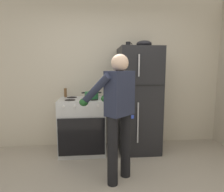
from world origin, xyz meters
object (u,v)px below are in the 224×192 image
(refrigerator, at_px, (138,100))
(coffee_mug, at_px, (128,45))
(stove_range, at_px, (83,126))
(person_cook, at_px, (117,107))
(red_pot, at_px, (92,95))
(pepper_mill, at_px, (65,93))
(mixing_bowl, at_px, (144,44))

(refrigerator, relative_size, coffee_mug, 15.87)
(stove_range, relative_size, coffee_mug, 8.32)
(person_cook, relative_size, red_pot, 4.91)
(refrigerator, height_order, stove_range, refrigerator)
(stove_range, bearing_deg, pepper_mill, 144.96)
(coffee_mug, bearing_deg, mixing_bowl, -10.99)
(coffee_mug, height_order, mixing_bowl, mixing_bowl)
(refrigerator, bearing_deg, person_cook, -117.89)
(red_pot, height_order, coffee_mug, coffee_mug)
(mixing_bowl, bearing_deg, person_cook, -121.67)
(coffee_mug, relative_size, pepper_mill, 0.74)
(coffee_mug, xyz_separation_m, pepper_mill, (-1.09, 0.15, -0.82))
(red_pot, xyz_separation_m, mixing_bowl, (0.88, 0.05, 0.84))
(person_cook, bearing_deg, pepper_mill, 125.04)
(refrigerator, xyz_separation_m, stove_range, (-0.96, -0.01, -0.43))
(refrigerator, distance_m, mixing_bowl, 0.95)
(refrigerator, bearing_deg, coffee_mug, 164.17)
(stove_range, relative_size, red_pot, 2.86)
(pepper_mill, distance_m, mixing_bowl, 1.59)
(pepper_mill, bearing_deg, coffee_mug, -7.86)
(coffee_mug, distance_m, mixing_bowl, 0.26)
(person_cook, xyz_separation_m, mixing_bowl, (0.56, 0.91, 0.88))
(refrigerator, relative_size, mixing_bowl, 6.94)
(refrigerator, bearing_deg, pepper_mill, 170.99)
(coffee_mug, xyz_separation_m, mixing_bowl, (0.26, -0.05, 0.01))
(red_pot, distance_m, mixing_bowl, 1.22)
(person_cook, distance_m, coffee_mug, 1.33)
(stove_range, xyz_separation_m, pepper_mill, (-0.30, 0.21, 0.55))
(refrigerator, xyz_separation_m, coffee_mug, (-0.18, 0.05, 0.94))
(coffee_mug, distance_m, pepper_mill, 1.37)
(coffee_mug, bearing_deg, red_pot, -170.93)
(person_cook, bearing_deg, coffee_mug, 72.39)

